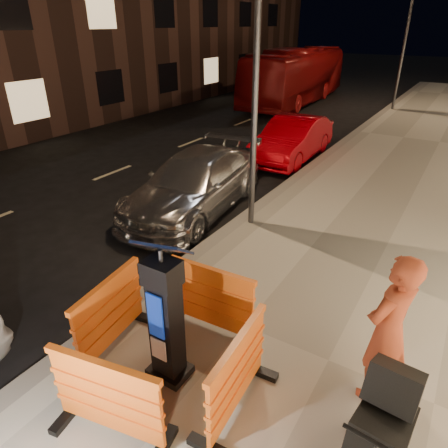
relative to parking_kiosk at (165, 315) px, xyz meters
The scene contains 15 objects.
ground_plane 2.15m from the parking_kiosk, 138.59° to the left, with size 120.00×120.00×0.00m, color black.
sidewalk 2.25m from the parking_kiosk, 37.72° to the left, with size 6.00×60.00×0.15m, color #9B988C.
kerb 2.11m from the parking_kiosk, 138.59° to the left, with size 0.30×60.00×0.15m, color slate.
parking_kiosk is the anchor object (origin of this frame).
barrier_front 1.03m from the parking_kiosk, 90.00° to the right, with size 1.30×0.54×1.02m, color orange.
barrier_back 1.03m from the parking_kiosk, 90.00° to the left, with size 1.30×0.54×1.02m, color orange.
barrier_kerbside 1.03m from the parking_kiosk, behind, with size 1.30×0.54×1.02m, color orange.
barrier_bldgside 1.03m from the parking_kiosk, ahead, with size 1.30×0.54×1.02m, color orange.
car_silver 5.29m from the parking_kiosk, 122.05° to the left, with size 1.88×4.61×1.34m, color #A1A1A5.
car_red 9.64m from the parking_kiosk, 104.32° to the left, with size 1.43×4.10×1.35m, color #A4010B.
bus_doubledecker 20.15m from the parking_kiosk, 108.44° to the left, with size 2.39×10.20×2.84m, color maroon.
man 2.44m from the parking_kiosk, 25.13° to the left, with size 0.68×0.45×1.86m, color maroon.
stroller 2.44m from the parking_kiosk, ahead, with size 0.55×0.84×1.05m, color black.
street_lamp_mid 4.86m from the parking_kiosk, 105.21° to the left, with size 0.12×0.12×6.00m, color #3F3F44.
street_lamp_far 19.38m from the parking_kiosk, 93.43° to the left, with size 0.12×0.12×6.00m, color #3F3F44.
Camera 1 is at (3.85, -3.92, 4.03)m, focal length 32.00 mm.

